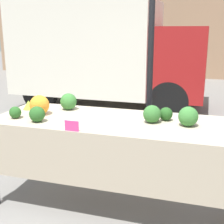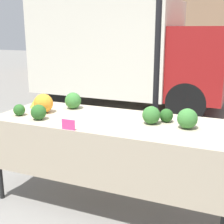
% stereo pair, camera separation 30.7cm
% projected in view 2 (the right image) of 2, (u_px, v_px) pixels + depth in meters
% --- Properties ---
extents(ground_plane, '(40.00, 40.00, 0.00)m').
position_uv_depth(ground_plane, '(112.00, 201.00, 3.33)').
color(ground_plane, gray).
extents(building_facade, '(16.00, 0.60, 4.62)m').
position_uv_depth(building_facade, '(215.00, 14.00, 11.23)').
color(building_facade, '#9E7A5B').
rests_on(building_facade, ground_plane).
extents(tent_pole, '(0.07, 0.07, 2.61)m').
position_uv_depth(tent_pole, '(157.00, 71.00, 3.63)').
color(tent_pole, black).
rests_on(tent_pole, ground_plane).
extents(parked_truck, '(4.27, 2.10, 2.42)m').
position_uv_depth(parked_truck, '(125.00, 51.00, 7.24)').
color(parked_truck, silver).
rests_on(parked_truck, ground_plane).
extents(market_table, '(2.38, 0.92, 0.91)m').
position_uv_depth(market_table, '(109.00, 132.00, 3.06)').
color(market_table, tan).
rests_on(market_table, ground_plane).
extents(orange_cauliflower, '(0.21, 0.21, 0.21)m').
position_uv_depth(orange_cauliflower, '(43.00, 103.00, 3.34)').
color(orange_cauliflower, orange).
rests_on(orange_cauliflower, market_table).
extents(romanesco_head, '(0.13, 0.13, 0.10)m').
position_uv_depth(romanesco_head, '(35.00, 103.00, 3.59)').
color(romanesco_head, '#93B238').
rests_on(romanesco_head, market_table).
extents(broccoli_head_0, '(0.17, 0.17, 0.17)m').
position_uv_depth(broccoli_head_0, '(151.00, 115.00, 2.95)').
color(broccoli_head_0, '#336B2D').
rests_on(broccoli_head_0, market_table).
extents(broccoli_head_1, '(0.12, 0.12, 0.12)m').
position_uv_depth(broccoli_head_1, '(19.00, 110.00, 3.24)').
color(broccoli_head_1, '#285B23').
rests_on(broccoli_head_1, market_table).
extents(broccoli_head_2, '(0.18, 0.18, 0.18)m').
position_uv_depth(broccoli_head_2, '(73.00, 101.00, 3.52)').
color(broccoli_head_2, '#387533').
rests_on(broccoli_head_2, market_table).
extents(broccoli_head_3, '(0.13, 0.13, 0.13)m').
position_uv_depth(broccoli_head_3, '(166.00, 115.00, 3.01)').
color(broccoli_head_3, '#23511E').
rests_on(broccoli_head_3, market_table).
extents(broccoli_head_4, '(0.15, 0.15, 0.15)m').
position_uv_depth(broccoli_head_4, '(39.00, 112.00, 3.08)').
color(broccoli_head_4, '#285B23').
rests_on(broccoli_head_4, market_table).
extents(broccoli_head_5, '(0.18, 0.18, 0.18)m').
position_uv_depth(broccoli_head_5, '(187.00, 119.00, 2.81)').
color(broccoli_head_5, '#387533').
rests_on(broccoli_head_5, market_table).
extents(price_sign, '(0.13, 0.01, 0.09)m').
position_uv_depth(price_sign, '(68.00, 125.00, 2.78)').
color(price_sign, '#E53D84').
rests_on(price_sign, market_table).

